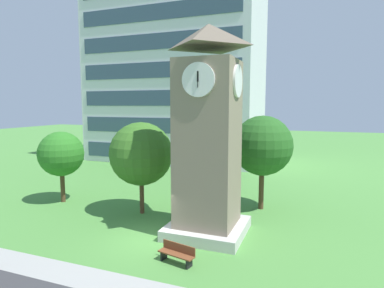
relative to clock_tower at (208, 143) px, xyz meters
name	(u,v)px	position (x,y,z in m)	size (l,w,h in m)	color
ground_plane	(149,240)	(-2.64, -2.01, -5.15)	(160.00, 160.00, 0.00)	#4C893D
kerb_strip	(99,281)	(-2.64, -6.34, -5.15)	(120.00, 1.60, 0.01)	#9E9E99
office_building	(176,74)	(-11.90, 22.95, 6.05)	(21.61, 11.30, 22.40)	silver
clock_tower	(208,143)	(0.00, 0.00, 0.00)	(4.16, 4.16, 11.45)	gray
park_bench	(177,253)	(-0.24, -3.78, -4.69)	(1.86, 0.88, 0.88)	brown
tree_by_building	(262,146)	(2.12, 5.50, -0.71)	(4.11, 4.11, 6.51)	#513823
tree_streetside	(61,154)	(-12.00, 1.91, -1.54)	(3.30, 3.30, 5.28)	#513823
tree_near_tower	(141,154)	(-5.19, 1.75, -1.14)	(4.17, 4.17, 6.11)	#513823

